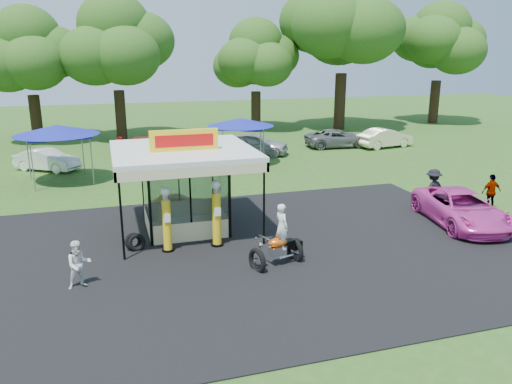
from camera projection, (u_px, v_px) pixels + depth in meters
ground at (271, 273)px, 16.40m from camera, size 120.00×120.00×0.00m
asphalt_apron at (253, 250)px, 18.23m from camera, size 20.00×14.00×0.04m
gas_station_kiosk at (184, 187)px, 19.95m from camera, size 5.40×5.40×4.18m
gas_pump_left at (167, 221)px, 17.84m from camera, size 0.45×0.45×2.43m
gas_pump_right at (217, 215)px, 18.34m from camera, size 0.48×0.48×2.55m
motorcycle at (280, 241)px, 16.82m from camera, size 1.98×1.37×2.24m
spare_tires at (135, 242)px, 18.17m from camera, size 0.83×0.61×0.68m
a_frame_sign at (499, 221)px, 20.10m from camera, size 0.54×0.60×0.88m
kiosk_car at (177, 203)px, 22.34m from camera, size 2.82×1.13×0.96m
pink_sedan at (461, 208)px, 20.83m from camera, size 3.26×5.52×1.44m
spectator_west at (79, 264)px, 15.19m from camera, size 0.86×0.74×1.53m
spectator_east_a at (433, 189)px, 22.81m from camera, size 1.33×0.91×1.90m
spectator_east_b at (491, 192)px, 22.89m from camera, size 1.00×0.48×1.65m
bg_car_a at (47, 160)px, 30.48m from camera, size 4.12×3.41×1.32m
bg_car_b at (149, 146)px, 34.94m from camera, size 4.71×2.64×1.29m
bg_car_c at (255, 143)px, 35.15m from camera, size 5.07×3.90×1.61m
bg_car_d at (337, 138)px, 38.02m from camera, size 5.06×2.61×1.36m
bg_car_e at (385, 138)px, 37.90m from camera, size 4.63×2.31×1.46m
tent_west at (56, 130)px, 27.21m from camera, size 4.56×4.56×3.19m
tent_east at (241, 122)px, 31.79m from camera, size 4.25×4.25×2.97m
oak_far_b at (29, 58)px, 38.82m from camera, size 8.66×8.66×10.33m
oak_far_c at (116, 50)px, 39.77m from camera, size 9.63×9.63×11.35m
oak_far_d at (256, 61)px, 45.03m from camera, size 8.24×8.24×9.81m
oak_far_e at (343, 28)px, 44.82m from camera, size 12.01×12.01×14.30m
oak_far_f at (439, 48)px, 49.32m from camera, size 9.63×9.63×11.61m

